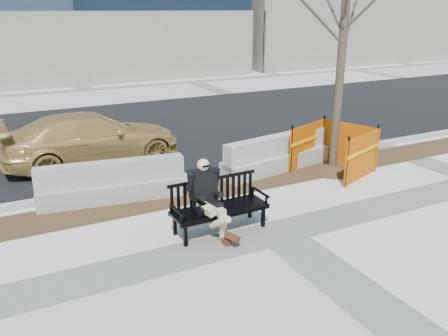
{
  "coord_description": "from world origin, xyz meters",
  "views": [
    {
      "loc": [
        -4.57,
        -6.71,
        4.16
      ],
      "look_at": [
        -0.55,
        1.18,
        1.06
      ],
      "focal_mm": 36.79,
      "sensor_mm": 36.0,
      "label": 1
    }
  ],
  "objects_px": {
    "sedan": "(95,162)",
    "jersey_barrier_right": "(276,170)",
    "tree_fence": "(332,172)",
    "jersey_barrier_left": "(114,200)",
    "bench": "(220,230)",
    "seated_man": "(207,232)"
  },
  "relations": [
    {
      "from": "tree_fence",
      "to": "jersey_barrier_left",
      "type": "bearing_deg",
      "value": 172.59
    },
    {
      "from": "jersey_barrier_right",
      "to": "tree_fence",
      "type": "bearing_deg",
      "value": -43.21
    },
    {
      "from": "seated_man",
      "to": "sedan",
      "type": "bearing_deg",
      "value": 99.67
    },
    {
      "from": "tree_fence",
      "to": "sedan",
      "type": "bearing_deg",
      "value": 146.34
    },
    {
      "from": "bench",
      "to": "seated_man",
      "type": "distance_m",
      "value": 0.27
    },
    {
      "from": "bench",
      "to": "sedan",
      "type": "distance_m",
      "value": 5.55
    },
    {
      "from": "bench",
      "to": "jersey_barrier_left",
      "type": "height_order",
      "value": "bench"
    },
    {
      "from": "jersey_barrier_left",
      "to": "jersey_barrier_right",
      "type": "relative_size",
      "value": 0.97
    },
    {
      "from": "bench",
      "to": "tree_fence",
      "type": "height_order",
      "value": "tree_fence"
    },
    {
      "from": "tree_fence",
      "to": "jersey_barrier_left",
      "type": "relative_size",
      "value": 1.97
    },
    {
      "from": "tree_fence",
      "to": "sedan",
      "type": "xyz_separation_m",
      "value": [
        -5.52,
        3.68,
        0.0
      ]
    },
    {
      "from": "sedan",
      "to": "jersey_barrier_right",
      "type": "bearing_deg",
      "value": -126.65
    },
    {
      "from": "sedan",
      "to": "jersey_barrier_left",
      "type": "distance_m",
      "value": 2.94
    },
    {
      "from": "bench",
      "to": "sedan",
      "type": "height_order",
      "value": "sedan"
    },
    {
      "from": "sedan",
      "to": "jersey_barrier_left",
      "type": "relative_size",
      "value": 1.49
    },
    {
      "from": "sedan",
      "to": "seated_man",
      "type": "bearing_deg",
      "value": -172.01
    },
    {
      "from": "seated_man",
      "to": "jersey_barrier_left",
      "type": "relative_size",
      "value": 0.46
    },
    {
      "from": "bench",
      "to": "seated_man",
      "type": "height_order",
      "value": "seated_man"
    },
    {
      "from": "seated_man",
      "to": "jersey_barrier_right",
      "type": "relative_size",
      "value": 0.44
    },
    {
      "from": "seated_man",
      "to": "tree_fence",
      "type": "distance_m",
      "value": 4.8
    },
    {
      "from": "bench",
      "to": "tree_fence",
      "type": "xyz_separation_m",
      "value": [
        4.23,
        1.72,
        0.0
      ]
    },
    {
      "from": "jersey_barrier_left",
      "to": "jersey_barrier_right",
      "type": "distance_m",
      "value": 4.48
    }
  ]
}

